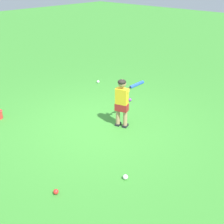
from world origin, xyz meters
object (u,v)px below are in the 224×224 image
child_batter (123,98)px  play_ball_by_bucket (98,82)px  play_ball_far_right (130,100)px  play_ball_far_left (56,192)px  play_ball_behind_batter (125,177)px

child_batter → play_ball_by_bucket: size_ratio=12.66×
play_ball_far_right → play_ball_far_left: bearing=112.6°
play_ball_far_left → play_ball_behind_batter: bearing=-118.7°
child_batter → play_ball_far_left: (-0.71, 2.33, -0.61)m
play_ball_far_left → play_ball_behind_batter: 1.13m
child_batter → play_ball_far_right: size_ratio=14.21×
child_batter → play_ball_behind_batter: (-1.25, 1.35, -0.61)m
play_ball_behind_batter → play_ball_far_right: size_ratio=1.13×
child_batter → play_ball_far_left: child_batter is taller
child_batter → play_ball_by_bucket: bearing=-33.5°
play_ball_far_right → play_ball_behind_batter: bearing=128.6°
child_batter → play_ball_by_bucket: child_batter is taller
child_batter → play_ball_behind_batter: child_batter is taller
play_ball_by_bucket → play_ball_far_right: play_ball_by_bucket is taller
play_ball_behind_batter → play_ball_far_right: bearing=-51.4°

